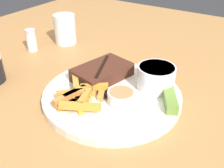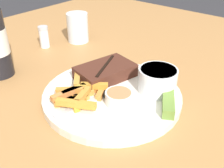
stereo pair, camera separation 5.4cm
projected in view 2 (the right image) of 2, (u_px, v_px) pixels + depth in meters
name	position (u px, v px, depth m)	size (l,w,h in m)	color
dining_table	(112.00, 121.00, 0.59)	(1.46, 1.40, 0.73)	#A87542
dinner_plate	(112.00, 96.00, 0.56)	(0.29, 0.29, 0.02)	silver
steak_portion	(105.00, 72.00, 0.60)	(0.14, 0.11, 0.03)	#472319
fries_pile	(79.00, 94.00, 0.53)	(0.13, 0.13, 0.02)	orange
coleslaw_cup	(158.00, 79.00, 0.55)	(0.08, 0.08, 0.05)	white
dipping_sauce_cup	(119.00, 97.00, 0.51)	(0.05, 0.05, 0.03)	silver
pickle_spear	(168.00, 103.00, 0.50)	(0.08, 0.06, 0.02)	olive
fork_utensil	(82.00, 105.00, 0.51)	(0.13, 0.04, 0.00)	#B7B7BC
knife_utensil	(98.00, 85.00, 0.57)	(0.08, 0.16, 0.01)	#B7B7BC
drinking_glass	(78.00, 28.00, 0.82)	(0.07, 0.07, 0.09)	silver
salt_shaker	(44.00, 37.00, 0.79)	(0.03, 0.03, 0.07)	white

